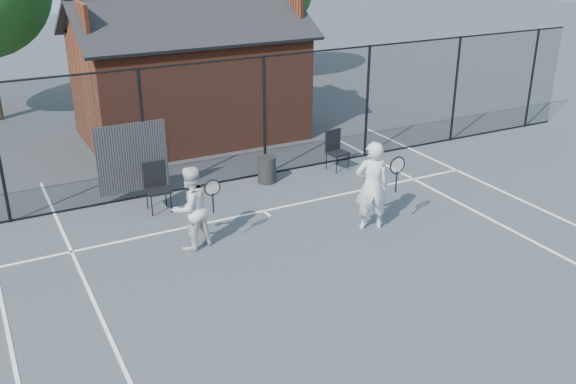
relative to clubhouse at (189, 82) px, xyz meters
name	(u,v)px	position (x,y,z in m)	size (l,w,h in m)	color
ground	(335,271)	(-0.50, -9.00, -1.61)	(80.00, 80.00, 0.00)	#3F4449
court_lines	(377,307)	(-0.50, -10.32, -1.60)	(11.02, 18.00, 0.01)	white
fence	(215,126)	(-0.80, -4.00, -0.16)	(22.04, 3.00, 3.00)	black
clubhouse	(189,82)	(0.00, 0.00, 0.00)	(6.50, 4.36, 4.19)	maroon
player_front	(372,186)	(1.09, -7.78, -0.66)	(0.90, 0.73, 1.88)	silver
player_back	(191,208)	(-2.46, -6.89, -0.77)	(0.97, 0.84, 1.67)	silver
chair_left	(158,188)	(-2.52, -4.90, -1.08)	(0.51, 0.53, 1.06)	black
chair_right	(338,151)	(2.29, -4.53, -1.11)	(0.48, 0.50, 1.00)	black
waste_bin	(267,170)	(0.31, -4.48, -1.28)	(0.45, 0.45, 0.65)	#252525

